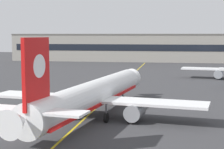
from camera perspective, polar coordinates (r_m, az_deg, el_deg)
taxiway_centreline at (r=67.08m, az=-1.14°, el=-3.99°), size 2.00×179.99×0.01m
airliner_foreground at (r=52.10m, az=-2.95°, el=-3.21°), size 32.36×41.39×11.65m
terminal_building at (r=163.70m, az=3.94°, el=4.21°), size 113.48×12.40×12.25m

